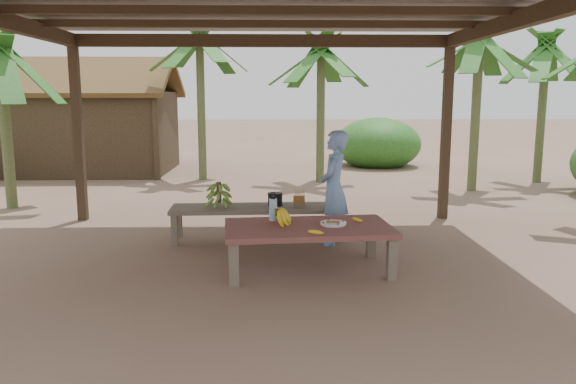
{
  "coord_description": "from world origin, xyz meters",
  "views": [
    {
      "loc": [
        0.15,
        -6.27,
        1.89
      ],
      "look_at": [
        0.31,
        0.1,
        0.8
      ],
      "focal_mm": 35.0,
      "sensor_mm": 36.0,
      "label": 1
    }
  ],
  "objects_px": {
    "plate": "(333,224)",
    "bench": "(255,211)",
    "work_table": "(308,231)",
    "water_flask": "(273,209)",
    "ripe_banana_bunch": "(277,216)",
    "cooking_pot": "(275,200)",
    "woman": "(334,188)"
  },
  "relations": [
    {
      "from": "plate",
      "to": "woman",
      "type": "bearing_deg",
      "value": 83.65
    },
    {
      "from": "plate",
      "to": "cooking_pot",
      "type": "height_order",
      "value": "cooking_pot"
    },
    {
      "from": "work_table",
      "to": "ripe_banana_bunch",
      "type": "xyz_separation_m",
      "value": [
        -0.34,
        0.09,
        0.16
      ]
    },
    {
      "from": "work_table",
      "to": "bench",
      "type": "xyz_separation_m",
      "value": [
        -0.63,
        1.34,
        -0.04
      ]
    },
    {
      "from": "bench",
      "to": "ripe_banana_bunch",
      "type": "height_order",
      "value": "ripe_banana_bunch"
    },
    {
      "from": "bench",
      "to": "plate",
      "type": "relative_size",
      "value": 7.74
    },
    {
      "from": "work_table",
      "to": "plate",
      "type": "height_order",
      "value": "plate"
    },
    {
      "from": "work_table",
      "to": "plate",
      "type": "distance_m",
      "value": 0.29
    },
    {
      "from": "bench",
      "to": "ripe_banana_bunch",
      "type": "relative_size",
      "value": 7.13
    },
    {
      "from": "work_table",
      "to": "cooking_pot",
      "type": "relative_size",
      "value": 9.85
    },
    {
      "from": "ripe_banana_bunch",
      "to": "woman",
      "type": "relative_size",
      "value": 0.21
    },
    {
      "from": "work_table",
      "to": "water_flask",
      "type": "relative_size",
      "value": 5.76
    },
    {
      "from": "work_table",
      "to": "water_flask",
      "type": "bearing_deg",
      "value": 140.25
    },
    {
      "from": "cooking_pot",
      "to": "woman",
      "type": "height_order",
      "value": "woman"
    },
    {
      "from": "work_table",
      "to": "woman",
      "type": "distance_m",
      "value": 1.2
    },
    {
      "from": "ripe_banana_bunch",
      "to": "work_table",
      "type": "bearing_deg",
      "value": -14.86
    },
    {
      "from": "work_table",
      "to": "cooking_pot",
      "type": "bearing_deg",
      "value": 99.14
    },
    {
      "from": "cooking_pot",
      "to": "woman",
      "type": "relative_size",
      "value": 0.13
    },
    {
      "from": "bench",
      "to": "water_flask",
      "type": "distance_m",
      "value": 1.13
    },
    {
      "from": "ripe_banana_bunch",
      "to": "bench",
      "type": "bearing_deg",
      "value": 102.82
    },
    {
      "from": "ripe_banana_bunch",
      "to": "cooking_pot",
      "type": "bearing_deg",
      "value": 90.55
    },
    {
      "from": "ripe_banana_bunch",
      "to": "water_flask",
      "type": "relative_size",
      "value": 0.95
    },
    {
      "from": "plate",
      "to": "bench",
      "type": "bearing_deg",
      "value": 124.26
    },
    {
      "from": "bench",
      "to": "water_flask",
      "type": "relative_size",
      "value": 6.8
    },
    {
      "from": "work_table",
      "to": "woman",
      "type": "bearing_deg",
      "value": 65.19
    },
    {
      "from": "work_table",
      "to": "bench",
      "type": "relative_size",
      "value": 0.85
    },
    {
      "from": "water_flask",
      "to": "woman",
      "type": "relative_size",
      "value": 0.22
    },
    {
      "from": "ripe_banana_bunch",
      "to": "cooking_pot",
      "type": "height_order",
      "value": "ripe_banana_bunch"
    },
    {
      "from": "water_flask",
      "to": "woman",
      "type": "height_order",
      "value": "woman"
    },
    {
      "from": "work_table",
      "to": "water_flask",
      "type": "xyz_separation_m",
      "value": [
        -0.38,
        0.26,
        0.2
      ]
    },
    {
      "from": "work_table",
      "to": "woman",
      "type": "height_order",
      "value": "woman"
    },
    {
      "from": "plate",
      "to": "woman",
      "type": "relative_size",
      "value": 0.2
    }
  ]
}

